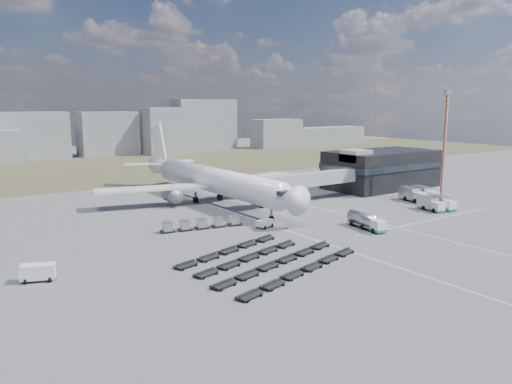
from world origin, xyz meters
TOP-DOWN VIEW (x-y plane):
  - ground at (0.00, 0.00)m, footprint 420.00×420.00m
  - grass_strip at (0.00, 110.00)m, footprint 420.00×90.00m
  - lane_markings at (9.77, 3.00)m, footprint 47.12×110.00m
  - terminal at (47.77, 23.96)m, footprint 30.40×16.40m
  - jet_bridge at (15.90, 20.42)m, footprint 30.30×3.80m
  - airliner at (0.00, 32.38)m, footprint 51.59×64.53m
  - skyline at (-6.46, 149.17)m, footprint 318.13×25.73m
  - fuel_tanker at (10.61, -5.56)m, footprint 3.36×8.97m
  - pushback_tug at (-4.00, 5.71)m, footprint 3.56×2.64m
  - utility_van at (-44.19, -0.57)m, footprint 4.53×3.23m
  - catering_truck at (15.78, 37.49)m, footprint 3.94×6.87m
  - service_trucks_near at (35.25, -2.65)m, footprint 6.44×7.28m
  - service_trucks_far at (40.69, 6.07)m, footprint 7.35×8.29m
  - uld_row at (-13.96, 11.37)m, footprint 15.29×4.24m
  - baggage_dollies at (-16.25, -11.10)m, footprint 27.81×21.75m
  - floodlight_mast at (49.66, 6.27)m, footprint 2.42×1.98m

SIDE VIEW (x-z plane):
  - ground at x=0.00m, z-range 0.00..0.00m
  - grass_strip at x=0.00m, z-range 0.00..0.01m
  - lane_markings at x=9.77m, z-range 0.00..0.01m
  - baggage_dollies at x=-16.25m, z-range 0.00..0.80m
  - pushback_tug at x=-4.00m, z-range 0.00..1.44m
  - uld_row at x=-13.96m, z-range 0.16..1.84m
  - utility_van at x=-44.19m, z-range 0.00..2.22m
  - service_trucks_near at x=35.25m, z-range 0.11..2.69m
  - fuel_tanker at x=10.61m, z-range 0.00..2.83m
  - catering_truck at x=15.78m, z-range 0.03..3.00m
  - service_trucks_far at x=40.69m, z-range 0.13..3.05m
  - jet_bridge at x=15.90m, z-range 1.53..8.58m
  - terminal at x=47.77m, z-range -0.25..10.75m
  - airliner at x=0.00m, z-range -3.52..14.10m
  - skyline at x=-6.46m, z-range -3.09..21.54m
  - floodlight_mast at x=49.66m, z-range 0.03..25.67m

